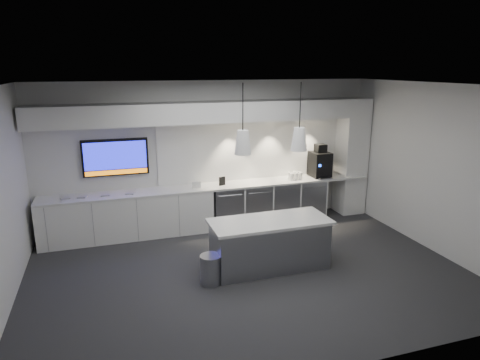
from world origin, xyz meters
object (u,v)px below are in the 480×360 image
object	(u,v)px
wall_tv	(115,157)
coffee_machine	(320,163)
bin	(211,269)
island	(270,244)

from	to	relation	value
wall_tv	coffee_machine	bearing A→B (deg)	-3.27
coffee_machine	bin	bearing A→B (deg)	-142.60
coffee_machine	wall_tv	bearing A→B (deg)	176.73
island	bin	world-z (taller)	island
wall_tv	coffee_machine	xyz separation A→B (m)	(4.32, -0.25, -0.36)
bin	coffee_machine	distance (m)	4.00
bin	wall_tv	bearing A→B (deg)	115.24
bin	island	bearing A→B (deg)	12.59
island	coffee_machine	bearing A→B (deg)	46.02
wall_tv	coffee_machine	world-z (taller)	wall_tv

